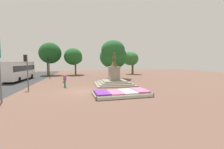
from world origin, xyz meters
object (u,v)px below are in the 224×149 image
Objects in this scene: flower_planter at (122,93)px; pedestrian_with_handbag at (65,80)px; statue_monument at (114,79)px; city_bus at (18,70)px; traffic_light_mid_block at (26,66)px; traffic_light_far_corner at (49,64)px.

pedestrian_with_handbag is at bearing 134.71° from flower_planter.
statue_monument is 17.32m from city_bus.
city_bus is 5.52× the size of pedestrian_with_handbag.
flower_planter is at bearing -45.46° from city_bus.
city_bus is (-14.65, 14.89, 1.68)m from flower_planter.
traffic_light_mid_block reaches higher than pedestrian_with_handbag.
pedestrian_with_handbag is at bearing -45.58° from city_bus.
flower_planter is at bearing -96.13° from statue_monument.
flower_planter is at bearing -60.26° from traffic_light_far_corner.
traffic_light_mid_block is 0.43× the size of city_bus.
flower_planter is 1.06× the size of statue_monument.
flower_planter is 8.58m from pedestrian_with_handbag.
flower_planter is at bearing -26.78° from traffic_light_mid_block.
traffic_light_far_corner is (-10.23, 17.90, 2.62)m from flower_planter.
city_bus reaches higher than flower_planter.
pedestrian_with_handbag is at bearing 12.93° from traffic_light_mid_block.
pedestrian_with_handbag is (4.14, 0.95, -1.88)m from traffic_light_mid_block.
city_bus is 12.38m from pedestrian_with_handbag.
traffic_light_far_corner is at bearing 109.61° from pedestrian_with_handbag.
statue_monument is 0.56× the size of city_bus.
flower_planter is 1.38× the size of traffic_light_mid_block.
traffic_light_far_corner reaches higher than traffic_light_mid_block.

